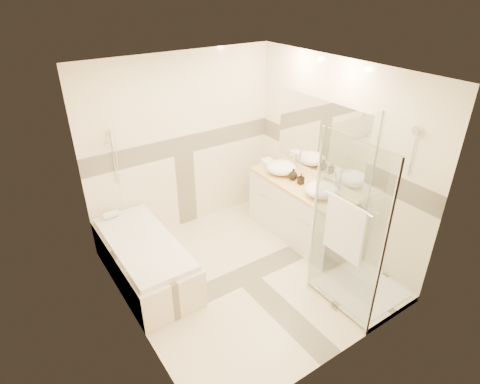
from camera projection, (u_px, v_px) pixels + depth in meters
room at (249, 185)px, 4.47m from camera, size 2.82×3.02×2.52m
bathtub at (145, 258)px, 4.85m from camera, size 0.75×1.70×0.56m
vanity at (299, 210)px, 5.60m from camera, size 0.58×1.62×0.85m
shower_enclosure at (355, 260)px, 4.50m from camera, size 0.96×0.93×2.04m
vessel_sink_near at (281, 167)px, 5.63m from camera, size 0.43×0.43×0.17m
vessel_sink_far at (321, 189)px, 5.06m from camera, size 0.43×0.43×0.17m
faucet_near at (293, 160)px, 5.71m from camera, size 0.10×0.03×0.25m
faucet_far at (334, 181)px, 5.13m from camera, size 0.11×0.03×0.26m
amenity_bottle_a at (301, 179)px, 5.34m from camera, size 0.07×0.08×0.16m
amenity_bottle_b at (293, 174)px, 5.45m from camera, size 0.15×0.15×0.16m
folded_towels at (269, 163)px, 5.86m from camera, size 0.20×0.28×0.08m
rolled_towel at (111, 215)px, 5.15m from camera, size 0.20×0.09×0.09m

